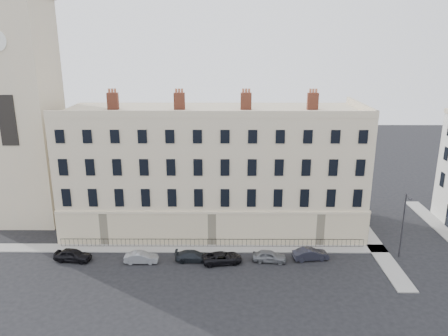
% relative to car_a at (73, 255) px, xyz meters
% --- Properties ---
extents(ground, '(160.00, 160.00, 0.00)m').
position_rel_car_a_xyz_m(ground, '(21.01, -2.15, -0.68)').
color(ground, black).
rests_on(ground, ground).
extents(terrace, '(36.22, 12.22, 17.00)m').
position_rel_car_a_xyz_m(terrace, '(15.05, 9.82, 6.81)').
color(terrace, beige).
rests_on(terrace, ground).
extents(church_tower, '(8.00, 8.13, 44.00)m').
position_rel_car_a_xyz_m(church_tower, '(-8.99, 11.85, 17.98)').
color(church_tower, beige).
rests_on(church_tower, ground).
extents(pavement_terrace, '(48.00, 2.00, 0.12)m').
position_rel_car_a_xyz_m(pavement_terrace, '(11.01, 2.85, -0.62)').
color(pavement_terrace, gray).
rests_on(pavement_terrace, ground).
extents(pavement_east_return, '(2.00, 24.00, 0.12)m').
position_rel_car_a_xyz_m(pavement_east_return, '(34.01, 5.85, -0.62)').
color(pavement_east_return, gray).
rests_on(pavement_east_return, ground).
extents(pavement_adjacent, '(2.00, 20.00, 0.12)m').
position_rel_car_a_xyz_m(pavement_adjacent, '(44.01, 7.85, -0.62)').
color(pavement_adjacent, gray).
rests_on(pavement_adjacent, ground).
extents(railings, '(35.00, 0.04, 0.96)m').
position_rel_car_a_xyz_m(railings, '(15.01, 3.25, -0.13)').
color(railings, black).
rests_on(railings, ground).
extents(car_a, '(4.18, 2.12, 1.36)m').
position_rel_car_a_xyz_m(car_a, '(0.00, 0.00, 0.00)').
color(car_a, black).
rests_on(car_a, ground).
extents(car_b, '(3.60, 1.29, 1.18)m').
position_rel_car_a_xyz_m(car_b, '(7.51, -0.36, -0.09)').
color(car_b, gray).
rests_on(car_b, ground).
extents(car_c, '(3.95, 1.63, 1.14)m').
position_rel_car_a_xyz_m(car_c, '(13.07, 0.04, -0.11)').
color(car_c, black).
rests_on(car_c, ground).
extents(car_d, '(4.56, 2.66, 1.19)m').
position_rel_car_a_xyz_m(car_d, '(16.24, -0.38, -0.09)').
color(car_d, black).
rests_on(car_d, ground).
extents(car_e, '(3.83, 1.90, 1.26)m').
position_rel_car_a_xyz_m(car_e, '(21.33, -0.04, -0.05)').
color(car_e, slate).
rests_on(car_e, ground).
extents(car_f, '(4.04, 1.89, 1.28)m').
position_rel_car_a_xyz_m(car_f, '(25.87, 0.40, -0.04)').
color(car_f, black).
rests_on(car_f, ground).
extents(streetlamp, '(0.35, 1.61, 7.47)m').
position_rel_car_a_xyz_m(streetlamp, '(35.79, 0.99, 3.46)').
color(streetlamp, '#323137').
rests_on(streetlamp, ground).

